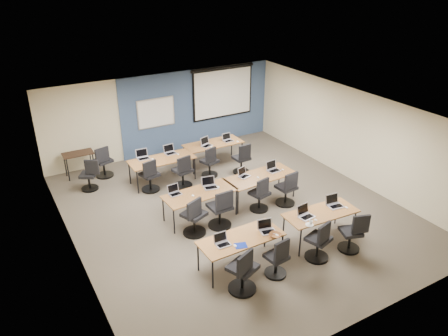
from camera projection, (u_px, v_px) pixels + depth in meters
floor at (233, 210)px, 11.50m from camera, size 8.00×9.00×0.02m
ceiling at (235, 112)px, 10.33m from camera, size 8.00×9.00×0.02m
wall_back at (164, 114)px, 14.43m from camera, size 8.00×0.04×2.70m
wall_front at (371, 261)px, 7.40m from camera, size 8.00×0.04×2.70m
wall_left at (70, 204)px, 9.12m from camera, size 0.04×9.00×2.70m
wall_right at (351, 135)px, 12.71m from camera, size 0.04×9.00×2.70m
blue_accent_panel at (198, 108)px, 14.97m from camera, size 5.50×0.04×2.70m
whiteboard at (156, 113)px, 14.20m from camera, size 1.28×0.03×0.98m
projector_screen at (223, 90)px, 15.12m from camera, size 2.40×0.10×1.82m
training_table_front_left at (241, 239)px, 9.11m from camera, size 1.82×0.76×0.73m
training_table_front_right at (321, 214)px, 10.03m from camera, size 1.75×0.73×0.73m
training_table_mid_left at (200, 194)px, 10.87m from camera, size 1.86×0.77×0.73m
training_table_mid_right at (260, 177)px, 11.72m from camera, size 1.94×0.81×0.73m
training_table_back_left at (162, 160)px, 12.69m from camera, size 1.91×0.79×0.73m
training_table_back_right at (213, 144)px, 13.77m from camera, size 1.86×0.78×0.73m
laptop_0 at (222, 242)px, 8.87m from camera, size 0.30×0.25×0.23m
mouse_0 at (235, 246)px, 8.82m from camera, size 0.07×0.10×0.03m
task_chair_0 at (243, 274)px, 8.51m from camera, size 0.60×0.57×1.05m
laptop_1 at (267, 229)px, 9.29m from camera, size 0.33×0.28×0.25m
mouse_1 at (277, 235)px, 9.16m from camera, size 0.08×0.11×0.03m
task_chair_1 at (277, 260)px, 8.95m from camera, size 0.47×0.47×0.95m
laptop_2 at (305, 214)px, 9.82m from camera, size 0.35×0.30×0.26m
mouse_2 at (316, 220)px, 9.69m from camera, size 0.08×0.11×0.03m
task_chair_2 at (319, 244)px, 9.44m from camera, size 0.54×0.53×1.01m
laptop_3 at (334, 203)px, 10.25m from camera, size 0.35×0.30×0.27m
mouse_3 at (346, 208)px, 10.17m from camera, size 0.07×0.10×0.03m
task_chair_3 at (353, 235)px, 9.75m from camera, size 0.51×0.49×0.98m
laptop_4 at (174, 192)px, 10.77m from camera, size 0.30×0.26×0.23m
mouse_4 at (193, 196)px, 10.69m from camera, size 0.07×0.10×0.03m
task_chair_4 at (194, 219)px, 10.30m from camera, size 0.59×0.56×1.03m
laptop_5 at (210, 185)px, 11.08m from camera, size 0.35×0.30×0.26m
mouse_5 at (218, 187)px, 11.09m from camera, size 0.09×0.12×0.04m
task_chair_5 at (221, 211)px, 10.60m from camera, size 0.58×0.58×1.05m
laptop_6 at (243, 174)px, 11.64m from camera, size 0.30×0.26×0.23m
mouse_6 at (258, 177)px, 11.57m from camera, size 0.09×0.12×0.04m
task_chair_6 at (260, 197)px, 11.32m from camera, size 0.50×0.50×0.98m
laptop_7 at (273, 168)px, 11.96m from camera, size 0.34×0.29×0.26m
mouse_7 at (283, 170)px, 12.01m from camera, size 0.06×0.09×0.03m
task_chair_7 at (287, 191)px, 11.58m from camera, size 0.53×0.53×1.01m
laptop_8 at (143, 156)px, 12.68m from camera, size 0.35×0.30×0.26m
mouse_8 at (153, 159)px, 12.64m from camera, size 0.07×0.10×0.03m
task_chair_8 at (150, 178)px, 12.27m from camera, size 0.52×0.52×1.00m
laptop_9 at (170, 151)px, 13.02m from camera, size 0.33×0.28×0.25m
mouse_9 at (178, 154)px, 12.95m from camera, size 0.08×0.11×0.04m
task_chair_9 at (183, 174)px, 12.48m from camera, size 0.54×0.54×1.02m
laptop_10 at (206, 144)px, 13.55m from camera, size 0.34×0.29×0.26m
mouse_10 at (211, 147)px, 13.46m from camera, size 0.08×0.11×0.03m
task_chair_10 at (210, 164)px, 13.12m from camera, size 0.51×0.50×0.98m
laptop_11 at (228, 139)px, 13.91m from camera, size 0.31×0.26×0.24m
mouse_11 at (238, 141)px, 13.85m from camera, size 0.08×0.11×0.04m
task_chair_11 at (242, 161)px, 13.32m from camera, size 0.51×0.51×0.99m
blue_mousepad at (241, 245)px, 8.84m from camera, size 0.30×0.27×0.01m
snack_bowl at (275, 235)px, 9.12m from camera, size 0.39×0.39×0.07m
snack_plate at (309, 225)px, 9.53m from camera, size 0.22×0.22×0.01m
coffee_cup at (311, 222)px, 9.53m from camera, size 0.10×0.10×0.07m
utility_table at (78, 156)px, 13.05m from camera, size 0.89×0.49×0.75m
spare_chair_a at (104, 164)px, 13.08m from camera, size 0.53×0.53×1.01m
spare_chair_b at (90, 177)px, 12.35m from camera, size 0.53×0.48×0.96m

